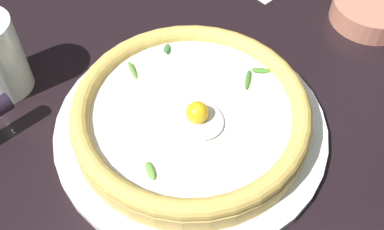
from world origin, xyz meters
name	(u,v)px	position (x,y,z in m)	size (l,w,h in m)	color
ground_plane	(205,122)	(0.00, 0.00, -0.01)	(2.40, 2.40, 0.03)	black
pizza_plate	(192,128)	(0.00, 0.03, 0.01)	(0.34, 0.34, 0.01)	white
pizza	(192,114)	(0.00, 0.03, 0.03)	(0.29, 0.29, 0.06)	tan
side_bowl	(371,11)	(-0.09, -0.31, 0.02)	(0.12, 0.12, 0.03)	#BC725A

